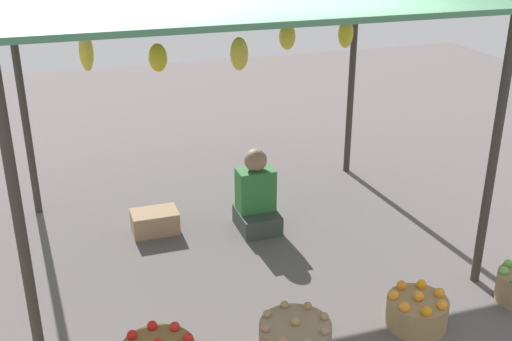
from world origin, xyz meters
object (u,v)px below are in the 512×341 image
object	(u,v)px
vendor_person	(256,199)
wooden_crate_near_vendor	(155,222)
basket_potatoes	(295,337)
basket_oranges	(417,311)

from	to	relation	value
vendor_person	wooden_crate_near_vendor	bearing A→B (deg)	167.25
basket_potatoes	wooden_crate_near_vendor	world-z (taller)	basket_potatoes
vendor_person	wooden_crate_near_vendor	xyz separation A→B (m)	(-0.92, 0.21, -0.19)
basket_potatoes	basket_oranges	size ratio (longest dim) A/B	1.13
basket_oranges	basket_potatoes	bearing A→B (deg)	-179.84
basket_oranges	wooden_crate_near_vendor	size ratio (longest dim) A/B	1.04
basket_oranges	wooden_crate_near_vendor	world-z (taller)	basket_oranges
basket_oranges	wooden_crate_near_vendor	xyz separation A→B (m)	(-1.55, 1.99, -0.01)
basket_potatoes	basket_oranges	xyz separation A→B (m)	(0.94, 0.00, 0.00)
vendor_person	basket_oranges	size ratio (longest dim) A/B	1.78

